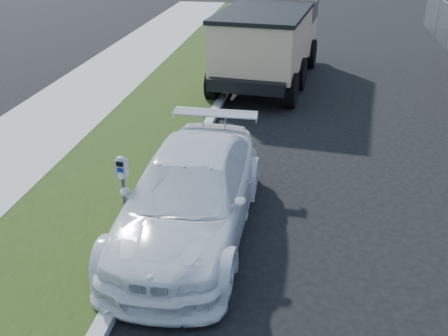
# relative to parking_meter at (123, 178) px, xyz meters

# --- Properties ---
(ground) EXTENTS (120.00, 120.00, 0.00)m
(ground) POSITION_rel_parking_meter_xyz_m (3.03, 0.12, -1.22)
(ground) COLOR black
(ground) RESTS_ON ground
(streetside) EXTENTS (6.12, 50.00, 0.15)m
(streetside) POSITION_rel_parking_meter_xyz_m (-2.53, 2.12, -1.15)
(streetside) COLOR gray
(streetside) RESTS_ON ground
(parking_meter) EXTENTS (0.22, 0.16, 1.49)m
(parking_meter) POSITION_rel_parking_meter_xyz_m (0.00, 0.00, 0.00)
(parking_meter) COLOR #3F4247
(parking_meter) RESTS_ON ground
(white_wagon) EXTENTS (2.26, 5.46, 1.58)m
(white_wagon) POSITION_rel_parking_meter_xyz_m (1.13, 0.31, -0.43)
(white_wagon) COLOR white
(white_wagon) RESTS_ON ground
(dump_truck) EXTENTS (3.44, 7.23, 2.74)m
(dump_truck) POSITION_rel_parking_meter_xyz_m (1.71, 10.67, 0.32)
(dump_truck) COLOR black
(dump_truck) RESTS_ON ground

